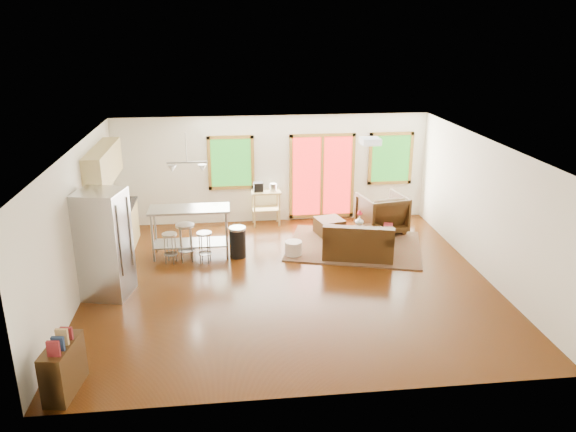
{
  "coord_description": "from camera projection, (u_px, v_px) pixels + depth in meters",
  "views": [
    {
      "loc": [
        -1.14,
        -9.61,
        4.63
      ],
      "look_at": [
        0.0,
        0.3,
        1.2
      ],
      "focal_mm": 35.0,
      "sensor_mm": 36.0,
      "label": 1
    }
  ],
  "objects": [
    {
      "name": "window_right",
      "position": [
        391.0,
        158.0,
        13.74
      ],
      "size": [
        1.1,
        0.05,
        1.3
      ],
      "color": "#1B5716",
      "rests_on": "back_wall"
    },
    {
      "name": "armchair",
      "position": [
        382.0,
        211.0,
        13.03
      ],
      "size": [
        1.13,
        1.08,
        1.0
      ],
      "primitive_type": "imported",
      "rotation": [
        0.0,
        0.0,
        3.34
      ],
      "color": "black",
      "rests_on": "floor"
    },
    {
      "name": "bookshelf",
      "position": [
        63.0,
        367.0,
        7.34
      ],
      "size": [
        0.42,
        0.83,
        0.93
      ],
      "rotation": [
        0.0,
        0.0,
        -0.14
      ],
      "color": "#311E0C",
      "rests_on": "floor"
    },
    {
      "name": "french_doors",
      "position": [
        322.0,
        176.0,
        13.68
      ],
      "size": [
        1.6,
        0.05,
        2.1
      ],
      "color": "#B31715",
      "rests_on": "back_wall"
    },
    {
      "name": "island",
      "position": [
        190.0,
        223.0,
        11.61
      ],
      "size": [
        1.65,
        0.67,
        1.05
      ],
      "rotation": [
        0.0,
        0.0,
        -0.0
      ],
      "color": "#B7BABC",
      "rests_on": "floor"
    },
    {
      "name": "front_wall",
      "position": [
        323.0,
        308.0,
        6.94
      ],
      "size": [
        7.5,
        0.02,
        2.6
      ],
      "primitive_type": "cube",
      "color": "silver",
      "rests_on": "ground"
    },
    {
      "name": "coffee_table",
      "position": [
        363.0,
        231.0,
        12.28
      ],
      "size": [
        1.05,
        0.77,
        0.38
      ],
      "rotation": [
        0.0,
        0.0,
        0.23
      ],
      "color": "#311E0C",
      "rests_on": "floor"
    },
    {
      "name": "back_wall",
      "position": [
        273.0,
        169.0,
        13.53
      ],
      "size": [
        7.5,
        0.02,
        2.6
      ],
      "primitive_type": "cube",
      "color": "silver",
      "rests_on": "ground"
    },
    {
      "name": "ceiling",
      "position": [
        290.0,
        145.0,
        9.81
      ],
      "size": [
        7.5,
        7.0,
        0.02
      ],
      "primitive_type": "cube",
      "color": "white",
      "rests_on": "ground"
    },
    {
      "name": "bar_stool_b",
      "position": [
        185.0,
        234.0,
        11.37
      ],
      "size": [
        0.44,
        0.44,
        0.8
      ],
      "rotation": [
        0.0,
        0.0,
        0.17
      ],
      "color": "#B7BABC",
      "rests_on": "floor"
    },
    {
      "name": "trash_can",
      "position": [
        238.0,
        242.0,
        11.67
      ],
      "size": [
        0.44,
        0.44,
        0.65
      ],
      "rotation": [
        0.0,
        0.0,
        -0.28
      ],
      "color": "black",
      "rests_on": "floor"
    },
    {
      "name": "bar_stool_c",
      "position": [
        204.0,
        240.0,
        11.33
      ],
      "size": [
        0.37,
        0.37,
        0.65
      ],
      "rotation": [
        0.0,
        0.0,
        -0.22
      ],
      "color": "#B7BABC",
      "rests_on": "floor"
    },
    {
      "name": "right_wall",
      "position": [
        486.0,
        209.0,
        10.64
      ],
      "size": [
        0.02,
        7.0,
        2.6
      ],
      "primitive_type": "cube",
      "color": "silver",
      "rests_on": "ground"
    },
    {
      "name": "cup",
      "position": [
        216.0,
        206.0,
        11.75
      ],
      "size": [
        0.15,
        0.13,
        0.12
      ],
      "primitive_type": "imported",
      "rotation": [
        0.0,
        0.0,
        -0.26
      ],
      "color": "white",
      "rests_on": "island"
    },
    {
      "name": "vase",
      "position": [
        359.0,
        220.0,
        12.4
      ],
      "size": [
        0.2,
        0.21,
        0.33
      ],
      "rotation": [
        0.0,
        0.0,
        0.03
      ],
      "color": "silver",
      "rests_on": "coffee_table"
    },
    {
      "name": "pouf",
      "position": [
        293.0,
        249.0,
        11.77
      ],
      "size": [
        0.38,
        0.38,
        0.32
      ],
      "primitive_type": "cylinder",
      "rotation": [
        0.0,
        0.0,
        0.04
      ],
      "color": "beige",
      "rests_on": "floor"
    },
    {
      "name": "kitchen_cart",
      "position": [
        265.0,
        196.0,
        13.42
      ],
      "size": [
        0.71,
        0.47,
        1.06
      ],
      "rotation": [
        0.0,
        0.0,
        0.04
      ],
      "color": "tan",
      "rests_on": "floor"
    },
    {
      "name": "bar_stool_a",
      "position": [
        170.0,
        241.0,
        11.31
      ],
      "size": [
        0.37,
        0.37,
        0.64
      ],
      "rotation": [
        0.0,
        0.0,
        -0.28
      ],
      "color": "#B7BABC",
      "rests_on": "floor"
    },
    {
      "name": "window_left",
      "position": [
        231.0,
        163.0,
        13.31
      ],
      "size": [
        1.1,
        0.05,
        1.3
      ],
      "color": "#1B5716",
      "rests_on": "back_wall"
    },
    {
      "name": "floor",
      "position": [
        290.0,
        281.0,
        10.66
      ],
      "size": [
        7.5,
        7.0,
        0.02
      ],
      "primitive_type": "cube",
      "color": "#311605",
      "rests_on": "ground"
    },
    {
      "name": "rug",
      "position": [
        354.0,
        246.0,
        12.3
      ],
      "size": [
        3.34,
        2.9,
        0.03
      ],
      "primitive_type": "cube",
      "rotation": [
        0.0,
        0.0,
        -0.29
      ],
      "color": "#415331",
      "rests_on": "floor"
    },
    {
      "name": "cabinets",
      "position": [
        113.0,
        213.0,
        11.58
      ],
      "size": [
        0.64,
        2.24,
        2.3
      ],
      "color": "tan",
      "rests_on": "floor"
    },
    {
      "name": "loveseat",
      "position": [
        358.0,
        244.0,
        11.63
      ],
      "size": [
        1.59,
        1.15,
        0.77
      ],
      "rotation": [
        0.0,
        0.0,
        -0.25
      ],
      "color": "black",
      "rests_on": "floor"
    },
    {
      "name": "ceiling_flush",
      "position": [
        370.0,
        141.0,
        10.57
      ],
      "size": [
        0.35,
        0.35,
        0.12
      ],
      "primitive_type": "cube",
      "color": "white",
      "rests_on": "ceiling"
    },
    {
      "name": "pendant_light",
      "position": [
        187.0,
        167.0,
        11.25
      ],
      "size": [
        0.8,
        0.18,
        0.79
      ],
      "color": "gray",
      "rests_on": "ceiling"
    },
    {
      "name": "refrigerator",
      "position": [
        105.0,
        244.0,
        9.83
      ],
      "size": [
        0.92,
        0.9,
        1.94
      ],
      "rotation": [
        0.0,
        0.0,
        -0.22
      ],
      "color": "#B7BABC",
      "rests_on": "floor"
    },
    {
      "name": "left_wall",
      "position": [
        77.0,
        224.0,
        9.83
      ],
      "size": [
        0.02,
        7.0,
        2.6
      ],
      "primitive_type": "cube",
      "color": "silver",
      "rests_on": "ground"
    },
    {
      "name": "book",
      "position": [
        384.0,
        219.0,
        12.37
      ],
      "size": [
        0.2,
        0.09,
        0.28
      ],
      "primitive_type": "imported",
      "rotation": [
        0.0,
        0.0,
        -0.34
      ],
      "color": "maroon",
      "rests_on": "coffee_table"
    },
    {
      "name": "ottoman",
      "position": [
        329.0,
        227.0,
        12.93
      ],
      "size": [
        0.71,
        0.71,
        0.39
      ],
      "primitive_type": "cube",
      "rotation": [
        0.0,
        0.0,
        0.25
      ],
      "color": "black",
      "rests_on": "floor"
    }
  ]
}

